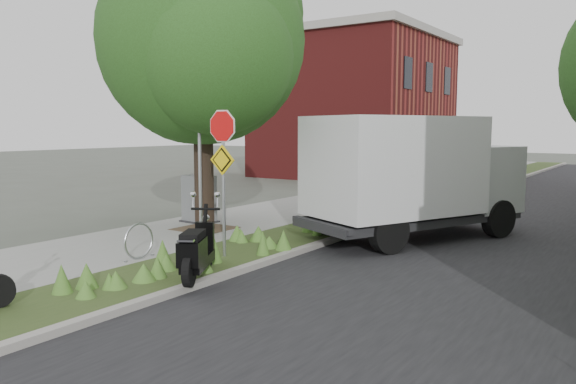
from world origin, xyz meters
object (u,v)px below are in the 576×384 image
(scooter_near, at_px, (196,256))
(utility_cabinet, at_px, (199,200))
(sign_assembly, at_px, (223,152))
(box_truck, at_px, (411,172))

(scooter_near, height_order, utility_cabinet, utility_cabinet)
(sign_assembly, height_order, scooter_near, sign_assembly)
(sign_assembly, distance_m, scooter_near, 2.58)
(sign_assembly, bearing_deg, utility_cabinet, 139.86)
(sign_assembly, xyz_separation_m, scooter_near, (0.80, -1.70, -1.77))
(scooter_near, relative_size, box_truck, 0.27)
(scooter_near, xyz_separation_m, box_truck, (1.51, 6.25, 1.17))
(sign_assembly, bearing_deg, scooter_near, -64.66)
(scooter_near, bearing_deg, sign_assembly, 115.34)
(scooter_near, xyz_separation_m, utility_cabinet, (-4.26, 4.61, 0.21))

